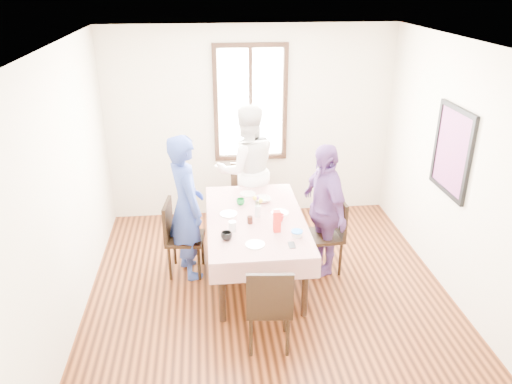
% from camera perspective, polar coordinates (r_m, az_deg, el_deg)
% --- Properties ---
extents(ground, '(4.50, 4.50, 0.00)m').
position_cam_1_polar(ground, '(5.57, 1.69, -12.30)').
color(ground, black).
rests_on(ground, ground).
extents(back_wall, '(4.00, 0.00, 4.00)m').
position_cam_1_polar(back_wall, '(7.01, -0.64, 7.82)').
color(back_wall, beige).
rests_on(back_wall, ground).
extents(right_wall, '(0.00, 4.50, 4.50)m').
position_cam_1_polar(right_wall, '(5.53, 22.89, 1.38)').
color(right_wall, beige).
rests_on(right_wall, ground).
extents(window_frame, '(1.02, 0.06, 1.62)m').
position_cam_1_polar(window_frame, '(6.91, -0.64, 10.16)').
color(window_frame, black).
rests_on(window_frame, back_wall).
extents(window_pane, '(0.90, 0.02, 1.50)m').
position_cam_1_polar(window_pane, '(6.92, -0.65, 10.18)').
color(window_pane, white).
rests_on(window_pane, back_wall).
extents(art_poster, '(0.04, 0.76, 0.96)m').
position_cam_1_polar(art_poster, '(5.70, 21.67, 4.39)').
color(art_poster, red).
rests_on(art_poster, right_wall).
extents(dining_table, '(0.97, 1.74, 0.75)m').
position_cam_1_polar(dining_table, '(5.78, -0.05, -6.38)').
color(dining_table, black).
rests_on(dining_table, ground).
extents(tablecloth, '(1.09, 1.86, 0.01)m').
position_cam_1_polar(tablecloth, '(5.60, -0.05, -3.01)').
color(tablecloth, '#5A0002').
rests_on(tablecloth, dining_table).
extents(chair_left, '(0.47, 0.47, 0.91)m').
position_cam_1_polar(chair_left, '(5.87, -8.13, -5.27)').
color(chair_left, black).
rests_on(chair_left, ground).
extents(chair_right, '(0.45, 0.45, 0.91)m').
position_cam_1_polar(chair_right, '(5.92, 7.72, -4.98)').
color(chair_right, black).
rests_on(chair_right, ground).
extents(chair_far, '(0.45, 0.45, 0.91)m').
position_cam_1_polar(chair_far, '(6.80, -1.11, -0.75)').
color(chair_far, black).
rests_on(chair_far, ground).
extents(chair_near, '(0.46, 0.46, 0.91)m').
position_cam_1_polar(chair_near, '(4.75, 1.50, -12.78)').
color(chair_near, black).
rests_on(chair_near, ground).
extents(person_left, '(0.60, 0.73, 1.71)m').
position_cam_1_polar(person_left, '(5.68, -8.14, -1.72)').
color(person_left, navy).
rests_on(person_left, ground).
extents(person_far, '(0.97, 0.82, 1.78)m').
position_cam_1_polar(person_far, '(6.61, -1.12, 2.60)').
color(person_far, white).
rests_on(person_far, ground).
extents(person_right, '(0.59, 1.00, 1.59)m').
position_cam_1_polar(person_right, '(5.76, 7.70, -2.03)').
color(person_right, '#653E7E').
rests_on(person_right, ground).
extents(mug_black, '(0.15, 0.15, 0.09)m').
position_cam_1_polar(mug_black, '(5.13, -3.41, -5.09)').
color(mug_black, black).
rests_on(mug_black, tablecloth).
extents(mug_flag, '(0.11, 0.11, 0.08)m').
position_cam_1_polar(mug_flag, '(5.51, 2.83, -2.98)').
color(mug_flag, red).
rests_on(mug_flag, tablecloth).
extents(mug_green, '(0.13, 0.13, 0.08)m').
position_cam_1_polar(mug_green, '(5.89, -1.78, -1.12)').
color(mug_green, '#0C7226').
rests_on(mug_green, tablecloth).
extents(serving_bowl, '(0.23, 0.23, 0.05)m').
position_cam_1_polar(serving_bowl, '(5.98, 0.71, -0.88)').
color(serving_bowl, white).
rests_on(serving_bowl, tablecloth).
extents(juice_carton, '(0.08, 0.08, 0.24)m').
position_cam_1_polar(juice_carton, '(5.26, 2.43, -3.38)').
color(juice_carton, red).
rests_on(juice_carton, tablecloth).
extents(butter_tub, '(0.11, 0.11, 0.05)m').
position_cam_1_polar(butter_tub, '(5.22, 4.72, -4.84)').
color(butter_tub, white).
rests_on(butter_tub, tablecloth).
extents(jam_jar, '(0.06, 0.06, 0.09)m').
position_cam_1_polar(jam_jar, '(5.45, -0.71, -3.23)').
color(jam_jar, black).
rests_on(jam_jar, tablecloth).
extents(drinking_glass, '(0.08, 0.08, 0.11)m').
position_cam_1_polar(drinking_glass, '(5.29, -2.73, -3.97)').
color(drinking_glass, silver).
rests_on(drinking_glass, tablecloth).
extents(smartphone, '(0.07, 0.13, 0.01)m').
position_cam_1_polar(smartphone, '(5.06, 4.14, -6.10)').
color(smartphone, black).
rests_on(smartphone, tablecloth).
extents(flower_vase, '(0.07, 0.07, 0.13)m').
position_cam_1_polar(flower_vase, '(5.59, 0.19, -2.21)').
color(flower_vase, silver).
rests_on(flower_vase, tablecloth).
extents(plate_left, '(0.20, 0.20, 0.01)m').
position_cam_1_polar(plate_left, '(5.67, -3.19, -2.54)').
color(plate_left, white).
rests_on(plate_left, tablecloth).
extents(plate_right, '(0.20, 0.20, 0.01)m').
position_cam_1_polar(plate_right, '(5.70, 2.81, -2.39)').
color(plate_right, white).
rests_on(plate_right, tablecloth).
extents(plate_far, '(0.20, 0.20, 0.01)m').
position_cam_1_polar(plate_far, '(6.18, -0.95, -0.21)').
color(plate_far, white).
rests_on(plate_far, tablecloth).
extents(plate_near, '(0.20, 0.20, 0.01)m').
position_cam_1_polar(plate_near, '(5.05, -0.12, -6.06)').
color(plate_near, white).
rests_on(plate_near, tablecloth).
extents(butter_lid, '(0.12, 0.12, 0.01)m').
position_cam_1_polar(butter_lid, '(5.20, 4.74, -4.53)').
color(butter_lid, blue).
rests_on(butter_lid, butter_tub).
extents(flower_bunch, '(0.09, 0.09, 0.10)m').
position_cam_1_polar(flower_bunch, '(5.54, 0.19, -1.13)').
color(flower_bunch, yellow).
rests_on(flower_bunch, flower_vase).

